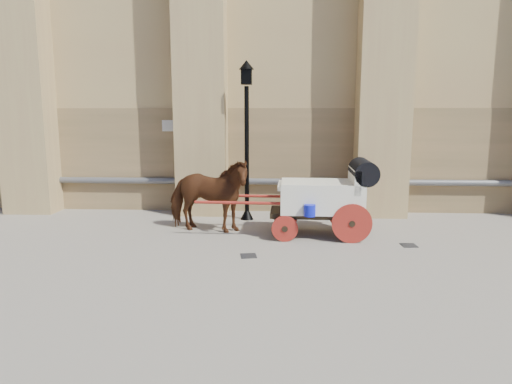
{
  "coord_description": "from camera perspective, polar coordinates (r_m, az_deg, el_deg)",
  "views": [
    {
      "loc": [
        1.17,
        -9.2,
        2.83
      ],
      "look_at": [
        0.64,
        1.43,
        1.01
      ],
      "focal_mm": 32.0,
      "sensor_mm": 36.0,
      "label": 1
    }
  ],
  "objects": [
    {
      "name": "ground",
      "position": [
        9.69,
        -4.21,
        -7.29
      ],
      "size": [
        90.0,
        90.0,
        0.0
      ],
      "primitive_type": "plane",
      "color": "gray",
      "rests_on": "ground"
    },
    {
      "name": "horse",
      "position": [
        11.03,
        -6.04,
        -0.44
      ],
      "size": [
        2.27,
        1.34,
        1.79
      ],
      "primitive_type": "imported",
      "rotation": [
        0.0,
        0.0,
        1.38
      ],
      "color": "#582D14",
      "rests_on": "ground"
    },
    {
      "name": "carriage",
      "position": [
        10.74,
        8.94,
        -0.35
      ],
      "size": [
        4.16,
        1.49,
        1.81
      ],
      "rotation": [
        0.0,
        0.0,
        -0.03
      ],
      "color": "black",
      "rests_on": "ground"
    },
    {
      "name": "street_lamp",
      "position": [
        12.15,
        -1.17,
        6.97
      ],
      "size": [
        0.39,
        0.39,
        4.21
      ],
      "color": "black",
      "rests_on": "ground"
    },
    {
      "name": "drain_grate_near",
      "position": [
        9.3,
        -0.95,
        -7.97
      ],
      "size": [
        0.37,
        0.37,
        0.01
      ],
      "primitive_type": "cube",
      "rotation": [
        0.0,
        0.0,
        0.17
      ],
      "color": "black",
      "rests_on": "ground"
    },
    {
      "name": "drain_grate_far",
      "position": [
        10.55,
        18.57,
        -6.33
      ],
      "size": [
        0.34,
        0.34,
        0.01
      ],
      "primitive_type": "cube",
      "rotation": [
        0.0,
        0.0,
        0.06
      ],
      "color": "black",
      "rests_on": "ground"
    }
  ]
}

